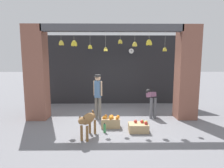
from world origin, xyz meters
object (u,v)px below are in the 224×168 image
object	(u,v)px
fruit_crate_oranges	(111,122)
wall_clock	(131,51)
dog	(88,120)
shopkeeper	(98,93)
fruit_crate_apples	(139,127)
worker_stooping	(151,100)
water_bottle	(105,128)

from	to	relation	value
fruit_crate_oranges	wall_clock	world-z (taller)	wall_clock
dog	shopkeeper	bearing A→B (deg)	-167.91
dog	fruit_crate_oranges	distance (m)	1.04
fruit_crate_apples	shopkeeper	bearing A→B (deg)	137.48
worker_stooping	fruit_crate_oranges	distance (m)	1.93
wall_clock	worker_stooping	bearing A→B (deg)	-75.89
fruit_crate_oranges	fruit_crate_apples	world-z (taller)	fruit_crate_oranges
worker_stooping	fruit_crate_apples	xyz separation A→B (m)	(-0.70, -1.42, -0.53)
worker_stooping	water_bottle	distance (m)	2.33
wall_clock	water_bottle	bearing A→B (deg)	-108.28
fruit_crate_apples	wall_clock	world-z (taller)	wall_clock
dog	wall_clock	distance (m)	4.76
fruit_crate_apples	water_bottle	bearing A→B (deg)	-176.65
dog	shopkeeper	distance (m)	1.66
fruit_crate_oranges	water_bottle	xyz separation A→B (m)	(-0.18, -0.42, -0.04)
fruit_crate_apples	water_bottle	xyz separation A→B (m)	(-1.02, -0.06, -0.00)
shopkeeper	water_bottle	world-z (taller)	shopkeeper
water_bottle	shopkeeper	bearing A→B (deg)	102.49
worker_stooping	wall_clock	bearing A→B (deg)	98.84
dog	shopkeeper	xyz separation A→B (m)	(0.17, 1.59, 0.45)
dog	water_bottle	xyz separation A→B (m)	(0.45, 0.34, -0.37)
dog	fruit_crate_apples	xyz separation A→B (m)	(1.47, 0.40, -0.37)
fruit_crate_oranges	water_bottle	distance (m)	0.46
fruit_crate_oranges	worker_stooping	bearing A→B (deg)	34.43
shopkeeper	worker_stooping	xyz separation A→B (m)	(2.00, 0.23, -0.29)
shopkeeper	worker_stooping	world-z (taller)	shopkeeper
fruit_crate_apples	water_bottle	size ratio (longest dim) A/B	2.04
fruit_crate_oranges	fruit_crate_apples	bearing A→B (deg)	-23.37
fruit_crate_oranges	wall_clock	xyz separation A→B (m)	(1.01, 3.18, 2.42)
worker_stooping	water_bottle	bearing A→B (deg)	-144.61
fruit_crate_oranges	dog	bearing A→B (deg)	-129.45
water_bottle	dog	bearing A→B (deg)	-142.62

